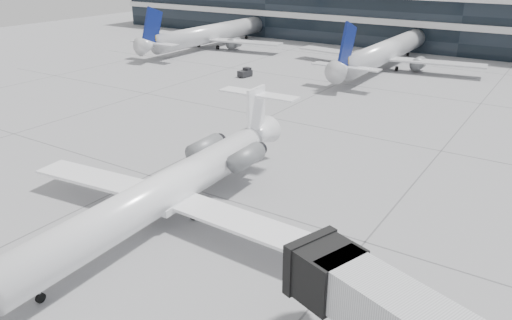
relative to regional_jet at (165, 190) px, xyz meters
The scene contains 7 objects.
ground 6.49m from the regional_jet, 58.07° to the left, with size 220.00×220.00×0.00m, color gray.
terminal 87.19m from the regional_jet, 87.91° to the left, with size 170.00×22.00×10.00m, color black.
bg_jet_left 73.26m from the regional_jet, 124.83° to the left, with size 32.00×40.00×9.60m, color silver, non-canonical shape.
bg_jet_center 60.34m from the regional_jet, 94.59° to the left, with size 32.00×40.00×9.60m, color silver, non-canonical shape.
regional_jet is the anchor object (origin of this frame).
traffic_cone 14.89m from the regional_jet, 121.77° to the left, with size 0.45×0.45×0.53m.
far_tug 46.11m from the regional_jet, 117.09° to the left, with size 1.65×2.40×1.41m.
Camera 1 is at (19.61, -28.28, 18.02)m, focal length 35.00 mm.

